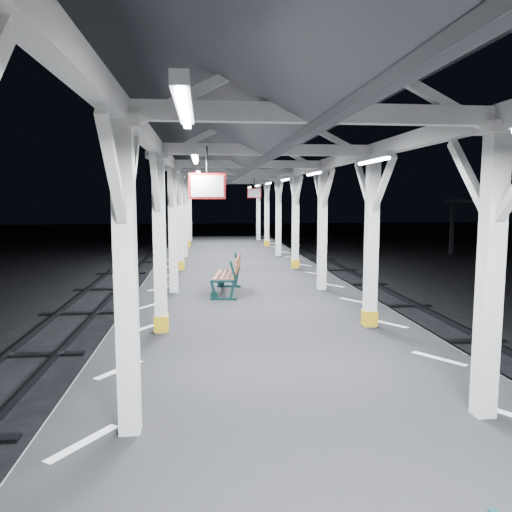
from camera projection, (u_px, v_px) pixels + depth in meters
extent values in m
plane|color=black|center=(284.00, 427.00, 7.67)|extent=(120.00, 120.00, 0.00)
cube|color=black|center=(284.00, 396.00, 7.61)|extent=(6.00, 50.00, 1.00)
cube|color=silver|center=(119.00, 370.00, 7.29)|extent=(1.00, 48.00, 0.01)
cube|color=silver|center=(439.00, 359.00, 7.80)|extent=(1.00, 48.00, 0.01)
cube|color=silver|center=(126.00, 286.00, 5.18)|extent=(0.22, 0.22, 3.20)
cube|color=silver|center=(121.00, 122.00, 4.98)|extent=(0.40, 0.40, 0.12)
cube|color=silver|center=(131.00, 176.00, 5.59)|extent=(0.10, 0.99, 0.99)
cube|color=silver|center=(113.00, 171.00, 4.50)|extent=(0.10, 0.99, 0.99)
cube|color=silver|center=(160.00, 247.00, 9.13)|extent=(0.22, 0.22, 3.20)
cube|color=silver|center=(158.00, 155.00, 8.94)|extent=(0.40, 0.40, 0.12)
cube|color=gold|center=(161.00, 323.00, 9.30)|extent=(0.26, 0.26, 0.30)
cube|color=silver|center=(161.00, 185.00, 9.54)|extent=(0.10, 0.99, 0.99)
cube|color=silver|center=(155.00, 183.00, 8.45)|extent=(0.10, 0.99, 0.99)
cube|color=silver|center=(173.00, 232.00, 13.08)|extent=(0.22, 0.22, 3.20)
cube|color=silver|center=(172.00, 168.00, 12.89)|extent=(0.40, 0.40, 0.12)
cube|color=silver|center=(173.00, 189.00, 13.49)|extent=(0.10, 0.99, 0.99)
cube|color=silver|center=(171.00, 188.00, 12.40)|extent=(0.10, 0.99, 0.99)
cube|color=silver|center=(180.00, 224.00, 17.03)|extent=(0.22, 0.22, 3.20)
cube|color=silver|center=(179.00, 175.00, 16.84)|extent=(0.40, 0.40, 0.12)
cube|color=gold|center=(181.00, 265.00, 17.20)|extent=(0.26, 0.26, 0.30)
cube|color=silver|center=(180.00, 190.00, 17.44)|extent=(0.10, 0.99, 0.99)
cube|color=silver|center=(179.00, 190.00, 16.35)|extent=(0.10, 0.99, 0.99)
cube|color=silver|center=(185.00, 219.00, 20.98)|extent=(0.22, 0.22, 3.20)
cube|color=silver|center=(184.00, 179.00, 20.79)|extent=(0.40, 0.40, 0.12)
cube|color=silver|center=(185.00, 192.00, 21.39)|extent=(0.10, 0.99, 0.99)
cube|color=silver|center=(184.00, 191.00, 20.30)|extent=(0.10, 0.99, 0.99)
cube|color=silver|center=(188.00, 216.00, 24.93)|extent=(0.22, 0.22, 3.20)
cube|color=silver|center=(187.00, 182.00, 24.74)|extent=(0.40, 0.40, 0.12)
cube|color=gold|center=(188.00, 244.00, 25.10)|extent=(0.26, 0.26, 0.30)
cube|color=silver|center=(188.00, 193.00, 25.34)|extent=(0.10, 0.99, 0.99)
cube|color=silver|center=(187.00, 192.00, 24.26)|extent=(0.10, 0.99, 0.99)
cube|color=silver|center=(190.00, 213.00, 28.88)|extent=(0.22, 0.22, 3.20)
cube|color=silver|center=(189.00, 184.00, 28.69)|extent=(0.40, 0.40, 0.12)
cube|color=silver|center=(190.00, 193.00, 29.29)|extent=(0.10, 0.99, 0.99)
cube|color=silver|center=(189.00, 193.00, 28.21)|extent=(0.10, 0.99, 0.99)
cube|color=silver|center=(490.00, 279.00, 5.59)|extent=(0.22, 0.22, 3.20)
cube|color=silver|center=(498.00, 128.00, 5.40)|extent=(0.40, 0.40, 0.12)
cube|color=silver|center=(469.00, 178.00, 6.00)|extent=(0.10, 0.99, 0.99)
cube|color=silver|center=(371.00, 245.00, 9.54)|extent=(0.22, 0.22, 3.20)
cube|color=silver|center=(374.00, 157.00, 9.35)|extent=(0.40, 0.40, 0.12)
cube|color=gold|center=(369.00, 318.00, 9.71)|extent=(0.26, 0.26, 0.30)
cube|color=silver|center=(364.00, 185.00, 9.95)|extent=(0.10, 0.99, 0.99)
cube|color=silver|center=(383.00, 184.00, 8.86)|extent=(0.10, 0.99, 0.99)
cube|color=silver|center=(322.00, 231.00, 13.49)|extent=(0.22, 0.22, 3.20)
cube|color=silver|center=(323.00, 169.00, 13.30)|extent=(0.40, 0.40, 0.12)
cube|color=silver|center=(318.00, 189.00, 13.90)|extent=(0.10, 0.99, 0.99)
cube|color=silver|center=(328.00, 188.00, 12.82)|extent=(0.10, 0.99, 0.99)
cube|color=silver|center=(295.00, 224.00, 17.44)|extent=(0.22, 0.22, 3.20)
cube|color=silver|center=(296.00, 176.00, 17.25)|extent=(0.40, 0.40, 0.12)
cube|color=gold|center=(295.00, 264.00, 17.61)|extent=(0.26, 0.26, 0.30)
cube|color=silver|center=(293.00, 191.00, 17.85)|extent=(0.10, 0.99, 0.99)
cube|color=silver|center=(299.00, 190.00, 16.77)|extent=(0.10, 0.99, 0.99)
cube|color=silver|center=(278.00, 219.00, 21.40)|extent=(0.22, 0.22, 3.20)
cube|color=silver|center=(279.00, 180.00, 21.20)|extent=(0.40, 0.40, 0.12)
cube|color=silver|center=(277.00, 192.00, 21.80)|extent=(0.10, 0.99, 0.99)
cube|color=silver|center=(281.00, 192.00, 20.72)|extent=(0.10, 0.99, 0.99)
cube|color=silver|center=(267.00, 215.00, 25.35)|extent=(0.22, 0.22, 3.20)
cube|color=silver|center=(267.00, 182.00, 25.15)|extent=(0.40, 0.40, 0.12)
cube|color=gold|center=(267.00, 243.00, 25.51)|extent=(0.26, 0.26, 0.30)
cube|color=silver|center=(266.00, 193.00, 25.75)|extent=(0.10, 0.99, 0.99)
cube|color=silver|center=(268.00, 192.00, 24.67)|extent=(0.10, 0.99, 0.99)
cube|color=silver|center=(258.00, 213.00, 29.30)|extent=(0.22, 0.22, 3.20)
cube|color=silver|center=(258.00, 184.00, 29.10)|extent=(0.40, 0.40, 0.12)
cube|color=silver|center=(257.00, 193.00, 29.71)|extent=(0.10, 0.99, 0.99)
cube|color=silver|center=(259.00, 193.00, 28.62)|extent=(0.10, 0.99, 0.99)
cube|color=silver|center=(144.00, 135.00, 6.95)|extent=(0.18, 48.00, 0.24)
cube|color=silver|center=(420.00, 138.00, 7.36)|extent=(0.18, 48.00, 0.24)
cube|color=silver|center=(317.00, 113.00, 5.18)|extent=(4.20, 0.14, 0.20)
cube|color=silver|center=(268.00, 150.00, 9.13)|extent=(4.20, 0.14, 0.20)
cube|color=silver|center=(249.00, 164.00, 13.08)|extent=(4.20, 0.14, 0.20)
cube|color=silver|center=(238.00, 172.00, 17.03)|extent=(4.20, 0.14, 0.20)
cube|color=silver|center=(232.00, 177.00, 20.98)|extent=(4.20, 0.14, 0.20)
cube|color=silver|center=(227.00, 180.00, 24.93)|extent=(4.20, 0.14, 0.20)
cube|color=silver|center=(224.00, 182.00, 28.88)|extent=(4.20, 0.14, 0.20)
cube|color=silver|center=(286.00, 70.00, 7.04)|extent=(0.16, 48.00, 0.20)
cube|color=#474A4E|center=(194.00, 96.00, 6.95)|extent=(2.80, 49.00, 1.45)
cube|color=#474A4E|center=(375.00, 100.00, 7.22)|extent=(2.80, 49.00, 1.45)
cube|color=silver|center=(184.00, 103.00, 3.10)|extent=(0.10, 1.35, 0.08)
cube|color=white|center=(184.00, 111.00, 3.11)|extent=(0.05, 1.25, 0.05)
cube|color=silver|center=(195.00, 156.00, 7.05)|extent=(0.10, 1.35, 0.08)
cube|color=white|center=(195.00, 159.00, 7.06)|extent=(0.05, 1.25, 0.05)
cube|color=silver|center=(198.00, 171.00, 11.00)|extent=(0.10, 1.35, 0.08)
cube|color=white|center=(198.00, 173.00, 11.01)|extent=(0.05, 1.25, 0.05)
cube|color=silver|center=(200.00, 178.00, 14.95)|extent=(0.10, 1.35, 0.08)
cube|color=white|center=(200.00, 179.00, 14.96)|extent=(0.05, 1.25, 0.05)
cube|color=silver|center=(200.00, 182.00, 18.90)|extent=(0.10, 1.35, 0.08)
cube|color=white|center=(200.00, 183.00, 18.91)|extent=(0.05, 1.25, 0.05)
cube|color=silver|center=(201.00, 184.00, 22.85)|extent=(0.10, 1.35, 0.08)
cube|color=white|center=(201.00, 186.00, 22.86)|extent=(0.05, 1.25, 0.05)
cube|color=silver|center=(201.00, 186.00, 26.81)|extent=(0.10, 1.35, 0.08)
cube|color=white|center=(201.00, 187.00, 26.81)|extent=(0.05, 1.25, 0.05)
cube|color=silver|center=(373.00, 157.00, 7.32)|extent=(0.10, 1.35, 0.08)
cube|color=white|center=(373.00, 161.00, 7.32)|extent=(0.05, 1.25, 0.05)
cube|color=silver|center=(314.00, 171.00, 11.27)|extent=(0.10, 1.35, 0.08)
cube|color=white|center=(314.00, 173.00, 11.28)|extent=(0.05, 1.25, 0.05)
cube|color=silver|center=(285.00, 178.00, 15.22)|extent=(0.10, 1.35, 0.08)
cube|color=white|center=(285.00, 180.00, 15.23)|extent=(0.05, 1.25, 0.05)
cube|color=silver|center=(268.00, 182.00, 19.17)|extent=(0.10, 1.35, 0.08)
cube|color=white|center=(268.00, 183.00, 19.18)|extent=(0.05, 1.25, 0.05)
cube|color=silver|center=(257.00, 185.00, 23.12)|extent=(0.10, 1.35, 0.08)
cube|color=white|center=(257.00, 186.00, 23.13)|extent=(0.05, 1.25, 0.05)
cube|color=silver|center=(249.00, 186.00, 27.07)|extent=(0.10, 1.35, 0.08)
cube|color=white|center=(249.00, 187.00, 27.08)|extent=(0.05, 1.25, 0.05)
cylinder|color=black|center=(207.00, 160.00, 6.72)|extent=(0.02, 0.02, 0.36)
cube|color=red|center=(207.00, 186.00, 6.76)|extent=(0.50, 0.03, 0.35)
cube|color=white|center=(207.00, 186.00, 6.76)|extent=(0.44, 0.05, 0.29)
cylinder|color=black|center=(254.00, 183.00, 18.01)|extent=(0.02, 0.02, 0.36)
cube|color=red|center=(254.00, 193.00, 18.05)|extent=(0.50, 0.03, 0.35)
cube|color=white|center=(254.00, 193.00, 18.05)|extent=(0.44, 0.05, 0.29)
cube|color=black|center=(452.00, 228.00, 30.65)|extent=(0.20, 0.20, 3.30)
sphere|color=silver|center=(453.00, 202.00, 30.46)|extent=(0.20, 0.20, 0.20)
cube|color=#0F2D2C|center=(223.00, 299.00, 12.23)|extent=(0.66, 0.15, 0.07)
cube|color=#0F2D2C|center=(213.00, 290.00, 12.21)|extent=(0.18, 0.08, 0.51)
cube|color=#0F2D2C|center=(232.00, 290.00, 12.20)|extent=(0.16, 0.07, 0.51)
cube|color=#0F2D2C|center=(233.00, 271.00, 12.14)|extent=(0.18, 0.08, 0.48)
cube|color=#0F2D2C|center=(229.00, 286.00, 13.98)|extent=(0.66, 0.15, 0.07)
cube|color=#0F2D2C|center=(220.00, 278.00, 13.96)|extent=(0.18, 0.08, 0.51)
cube|color=#0F2D2C|center=(237.00, 279.00, 13.95)|extent=(0.16, 0.07, 0.51)
cube|color=#0F2D2C|center=(237.00, 261.00, 13.89)|extent=(0.18, 0.08, 0.48)
cube|color=brown|center=(218.00, 275.00, 13.05)|extent=(0.31, 1.67, 0.04)
cube|color=brown|center=(223.00, 275.00, 13.05)|extent=(0.31, 1.67, 0.04)
cube|color=brown|center=(229.00, 275.00, 13.05)|extent=(0.31, 1.67, 0.04)
cube|color=brown|center=(234.00, 275.00, 13.04)|extent=(0.31, 1.67, 0.04)
cube|color=brown|center=(237.00, 269.00, 13.02)|extent=(0.27, 1.67, 0.10)
cube|color=brown|center=(238.00, 264.00, 13.01)|extent=(0.27, 1.67, 0.10)
cube|color=brown|center=(239.00, 258.00, 12.99)|extent=(0.27, 1.67, 0.10)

